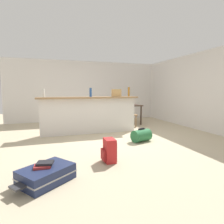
{
  "coord_description": "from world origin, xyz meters",
  "views": [
    {
      "loc": [
        -1.51,
        -4.93,
        1.28
      ],
      "look_at": [
        0.15,
        0.23,
        0.65
      ],
      "focal_mm": 29.93,
      "sensor_mm": 36.0,
      "label": 1
    }
  ],
  "objects_px": {
    "backpack_red": "(109,151)",
    "duffel_bag_green": "(141,135)",
    "bottle_amber": "(129,92)",
    "book_stack": "(44,165)",
    "bottle_blue": "(91,92)",
    "grocery_bag": "(116,93)",
    "dining_table": "(125,107)",
    "dining_chair_near_partition": "(129,112)",
    "suitcase_flat_navy": "(46,175)",
    "bottle_white": "(44,93)"
  },
  "relations": [
    {
      "from": "bottle_white",
      "to": "book_stack",
      "type": "bearing_deg",
      "value": -88.63
    },
    {
      "from": "bottle_blue",
      "to": "grocery_bag",
      "type": "xyz_separation_m",
      "value": [
        0.81,
        0.06,
        -0.02
      ]
    },
    {
      "from": "bottle_amber",
      "to": "book_stack",
      "type": "xyz_separation_m",
      "value": [
        -2.46,
        -2.81,
        -0.99
      ]
    },
    {
      "from": "dining_chair_near_partition",
      "to": "duffel_bag_green",
      "type": "xyz_separation_m",
      "value": [
        -0.45,
        -1.91,
        -0.36
      ]
    },
    {
      "from": "backpack_red",
      "to": "grocery_bag",
      "type": "bearing_deg",
      "value": 67.85
    },
    {
      "from": "backpack_red",
      "to": "duffel_bag_green",
      "type": "distance_m",
      "value": 1.56
    },
    {
      "from": "duffel_bag_green",
      "to": "book_stack",
      "type": "relative_size",
      "value": 2.0
    },
    {
      "from": "dining_table",
      "to": "book_stack",
      "type": "height_order",
      "value": "dining_table"
    },
    {
      "from": "bottle_amber",
      "to": "book_stack",
      "type": "relative_size",
      "value": 1.05
    },
    {
      "from": "backpack_red",
      "to": "bottle_blue",
      "type": "bearing_deg",
      "value": 86.72
    },
    {
      "from": "bottle_blue",
      "to": "dining_chair_near_partition",
      "type": "bearing_deg",
      "value": 25.0
    },
    {
      "from": "suitcase_flat_navy",
      "to": "book_stack",
      "type": "height_order",
      "value": "book_stack"
    },
    {
      "from": "dining_table",
      "to": "book_stack",
      "type": "distance_m",
      "value": 4.81
    },
    {
      "from": "bottle_blue",
      "to": "grocery_bag",
      "type": "relative_size",
      "value": 0.99
    },
    {
      "from": "bottle_blue",
      "to": "bottle_amber",
      "type": "xyz_separation_m",
      "value": [
        1.25,
        0.12,
        0.02
      ]
    },
    {
      "from": "backpack_red",
      "to": "duffel_bag_green",
      "type": "xyz_separation_m",
      "value": [
        1.17,
        1.04,
        -0.05
      ]
    },
    {
      "from": "dining_table",
      "to": "duffel_bag_green",
      "type": "height_order",
      "value": "dining_table"
    },
    {
      "from": "dining_chair_near_partition",
      "to": "duffel_bag_green",
      "type": "bearing_deg",
      "value": -103.39
    },
    {
      "from": "backpack_red",
      "to": "bottle_white",
      "type": "bearing_deg",
      "value": 116.19
    },
    {
      "from": "bottle_blue",
      "to": "suitcase_flat_navy",
      "type": "bearing_deg",
      "value": -113.69
    },
    {
      "from": "duffel_bag_green",
      "to": "dining_chair_near_partition",
      "type": "bearing_deg",
      "value": 76.61
    },
    {
      "from": "grocery_bag",
      "to": "backpack_red",
      "type": "distance_m",
      "value": 2.69
    },
    {
      "from": "book_stack",
      "to": "dining_table",
      "type": "bearing_deg",
      "value": 54.4
    },
    {
      "from": "dining_chair_near_partition",
      "to": "suitcase_flat_navy",
      "type": "xyz_separation_m",
      "value": [
        -2.68,
        -3.4,
        -0.41
      ]
    },
    {
      "from": "dining_table",
      "to": "book_stack",
      "type": "bearing_deg",
      "value": -125.6
    },
    {
      "from": "dining_chair_near_partition",
      "to": "bottle_blue",
      "type": "bearing_deg",
      "value": -155.0
    },
    {
      "from": "grocery_bag",
      "to": "suitcase_flat_navy",
      "type": "height_order",
      "value": "grocery_bag"
    },
    {
      "from": "suitcase_flat_navy",
      "to": "backpack_red",
      "type": "distance_m",
      "value": 1.16
    },
    {
      "from": "grocery_bag",
      "to": "dining_table",
      "type": "relative_size",
      "value": 0.24
    },
    {
      "from": "dining_chair_near_partition",
      "to": "backpack_red",
      "type": "distance_m",
      "value": 3.38
    },
    {
      "from": "bottle_amber",
      "to": "grocery_bag",
      "type": "xyz_separation_m",
      "value": [
        -0.43,
        -0.05,
        -0.03
      ]
    },
    {
      "from": "duffel_bag_green",
      "to": "suitcase_flat_navy",
      "type": "bearing_deg",
      "value": -146.08
    },
    {
      "from": "suitcase_flat_navy",
      "to": "backpack_red",
      "type": "height_order",
      "value": "backpack_red"
    },
    {
      "from": "bottle_amber",
      "to": "backpack_red",
      "type": "relative_size",
      "value": 0.69
    },
    {
      "from": "suitcase_flat_navy",
      "to": "dining_chair_near_partition",
      "type": "bearing_deg",
      "value": 51.79
    },
    {
      "from": "bottle_white",
      "to": "bottle_amber",
      "type": "height_order",
      "value": "bottle_amber"
    },
    {
      "from": "dining_chair_near_partition",
      "to": "suitcase_flat_navy",
      "type": "distance_m",
      "value": 4.35
    },
    {
      "from": "bottle_white",
      "to": "dining_chair_near_partition",
      "type": "distance_m",
      "value": 2.92
    },
    {
      "from": "backpack_red",
      "to": "dining_table",
      "type": "bearing_deg",
      "value": 63.75
    },
    {
      "from": "grocery_bag",
      "to": "dining_chair_near_partition",
      "type": "bearing_deg",
      "value": 43.08
    },
    {
      "from": "book_stack",
      "to": "dining_chair_near_partition",
      "type": "bearing_deg",
      "value": 51.4
    },
    {
      "from": "bottle_amber",
      "to": "dining_table",
      "type": "bearing_deg",
      "value": 73.13
    },
    {
      "from": "bottle_blue",
      "to": "suitcase_flat_navy",
      "type": "distance_m",
      "value": 3.16
    },
    {
      "from": "backpack_red",
      "to": "book_stack",
      "type": "xyz_separation_m",
      "value": [
        -1.09,
        -0.44,
        0.05
      ]
    },
    {
      "from": "bottle_white",
      "to": "dining_table",
      "type": "xyz_separation_m",
      "value": [
        2.86,
        1.11,
        -0.56
      ]
    },
    {
      "from": "bottle_amber",
      "to": "duffel_bag_green",
      "type": "height_order",
      "value": "bottle_amber"
    },
    {
      "from": "bottle_white",
      "to": "book_stack",
      "type": "relative_size",
      "value": 0.83
    },
    {
      "from": "dining_table",
      "to": "duffel_bag_green",
      "type": "xyz_separation_m",
      "value": [
        -0.54,
        -2.41,
        -0.5
      ]
    },
    {
      "from": "bottle_blue",
      "to": "backpack_red",
      "type": "distance_m",
      "value": 2.48
    },
    {
      "from": "backpack_red",
      "to": "duffel_bag_green",
      "type": "height_order",
      "value": "backpack_red"
    }
  ]
}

